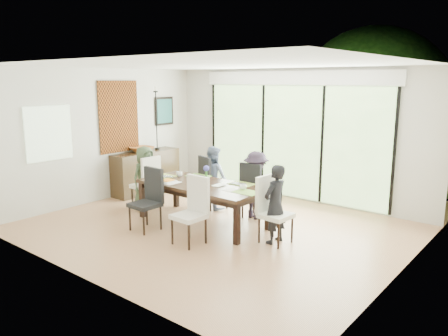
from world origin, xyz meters
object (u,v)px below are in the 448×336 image
Objects in this scene: cup_a at (179,174)px; sideboard at (146,172)px; table_top at (202,185)px; vase at (206,180)px; chair_far_right at (257,190)px; cup_c at (243,187)px; chair_right_end at (276,210)px; person_far_left at (214,177)px; laptop at (164,177)px; chair_far_left at (214,182)px; chair_near_left at (145,200)px; chair_near_right at (189,211)px; person_far_right at (256,185)px; cup_b at (205,183)px; person_right_end at (275,204)px; chair_left_end at (145,182)px; person_left_end at (145,177)px; bowl at (142,149)px.

cup_a is 0.07× the size of sideboard.
vase reaches higher than table_top.
cup_c is (0.25, -0.75, 0.23)m from chair_far_right.
chair_right_end reaches higher than vase.
person_far_left is at bearing -0.20° from chair_far_right.
chair_far_left is at bearing 48.81° from laptop.
sideboard is at bearing 139.98° from chair_near_left.
table_top is 19.35× the size of cup_a.
person_far_right is (0.05, 1.70, 0.09)m from chair_near_right.
cup_a is (-1.25, -0.70, 0.23)m from chair_far_right.
sideboard reaches higher than table_top.
person_right_end is at bearing 4.30° from cup_b.
chair_left_end is 3.33× the size of laptop.
chair_near_left is 2.00m from person_far_right.
chair_right_end is 0.85× the size of person_left_end.
laptop is at bearing -82.55° from person_right_end.
chair_far_right is (-0.95, 0.85, 0.00)m from chair_right_end.
chair_far_right is (0.55, 0.85, -0.16)m from table_top.
person_right_end is 10.75× the size of vase.
person_right_end is 1.00× the size of person_far_left.
sideboard is at bearing 158.28° from cup_a.
chair_right_end and chair_near_left have the same top height.
person_right_end is 1.00× the size of person_far_right.
person_right_end is at bearing -12.09° from sideboard.
chair_near_right is at bearing -107.19° from cup_c.
chair_near_left reaches higher than table_top.
chair_far_left is 1.15m from cup_b.
person_far_right is (1.00, 0.00, 0.00)m from person_far_left.
chair_near_left and chair_near_right have the same top height.
chair_near_left is 1.03m from cup_b.
vase is (0.50, -0.78, 0.16)m from person_far_left.
cup_a is 1.83m from bowl.
chair_left_end is 1.24m from sideboard.
chair_far_left is at bearing 149.04° from cup_c.
chair_far_left is 2.11m from person_right_end.
table_top is 0.86m from laptop.
chair_far_right reaches higher than cup_c.
chair_far_left is 0.85× the size of person_far_right.
laptop is 1.80m from bowl.
cup_a is at bearing 103.91° from chair_left_end.
vase reaches higher than laptop.
table_top is at bearing 64.93° from person_far_right.
person_right_end is (1.93, -0.85, 0.09)m from chair_far_left.
cup_c is (-0.68, 0.10, 0.14)m from person_right_end.
person_far_right is 1.68m from laptop.
chair_near_right is at bearing 96.78° from person_far_right.
chair_far_left is 1.00× the size of chair_near_left.
laptop is at bearing 84.55° from chair_left_end.
chair_far_right is 0.98m from vase.
vase is (-0.45, 0.92, 0.25)m from chair_near_right.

